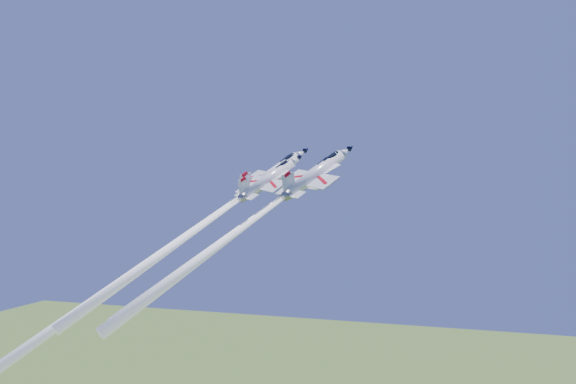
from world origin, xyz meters
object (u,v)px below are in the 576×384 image
(jet_right, at_px, (249,223))
(jet_lead, at_px, (247,223))
(jet_slot, at_px, (200,227))
(jet_left, at_px, (162,252))

(jet_right, bearing_deg, jet_lead, 146.30)
(jet_lead, xyz_separation_m, jet_slot, (-6.14, -6.33, -0.61))
(jet_lead, distance_m, jet_slot, 8.84)
(jet_lead, height_order, jet_left, jet_left)
(jet_lead, bearing_deg, jet_slot, -102.43)
(jet_right, bearing_deg, jet_left, -145.28)
(jet_slot, bearing_deg, jet_left, -130.78)
(jet_slot, bearing_deg, jet_right, 24.90)
(jet_right, height_order, jet_slot, jet_right)
(jet_left, bearing_deg, jet_slot, 49.22)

